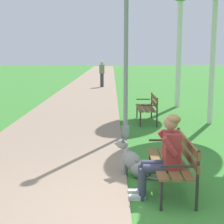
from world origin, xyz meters
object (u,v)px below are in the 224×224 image
object	(u,v)px
dog_grey	(135,163)
lamp_post_near	(127,40)
park_bench_near	(175,159)
pedestrian_distant	(103,74)
park_bench_mid	(149,106)
person_seated_on_near_bench	(165,153)

from	to	relation	value
dog_grey	lamp_post_near	xyz separation A→B (m)	(-0.04, 2.84, 2.17)
park_bench_near	pedestrian_distant	bearing A→B (deg)	95.56
park_bench_mid	dog_grey	distance (m)	4.84
park_bench_mid	pedestrian_distant	xyz separation A→B (m)	(-1.76, 11.06, 0.33)
dog_grey	pedestrian_distant	size ratio (longest dim) A/B	0.47
park_bench_mid	lamp_post_near	world-z (taller)	lamp_post_near
park_bench_near	park_bench_mid	xyz separation A→B (m)	(0.16, 5.37, 0.00)
park_bench_near	dog_grey	xyz separation A→B (m)	(-0.58, 0.60, -0.25)
park_bench_near	dog_grey	bearing A→B (deg)	134.04
dog_grey	lamp_post_near	world-z (taller)	lamp_post_near
person_seated_on_near_bench	pedestrian_distant	size ratio (longest dim) A/B	0.76
park_bench_near	lamp_post_near	distance (m)	3.98
park_bench_mid	dog_grey	size ratio (longest dim) A/B	1.92
park_bench_near	lamp_post_near	size ratio (longest dim) A/B	0.32
park_bench_near	lamp_post_near	xyz separation A→B (m)	(-0.62, 3.43, 1.92)
park_bench_mid	lamp_post_near	size ratio (longest dim) A/B	0.32
park_bench_mid	dog_grey	bearing A→B (deg)	-98.80
park_bench_mid	person_seated_on_near_bench	xyz separation A→B (m)	(-0.37, -5.61, 0.17)
park_bench_mid	pedestrian_distant	size ratio (longest dim) A/B	0.91
park_bench_near	park_bench_mid	bearing A→B (deg)	88.26
park_bench_near	dog_grey	distance (m)	0.87
lamp_post_near	pedestrian_distant	distance (m)	13.13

